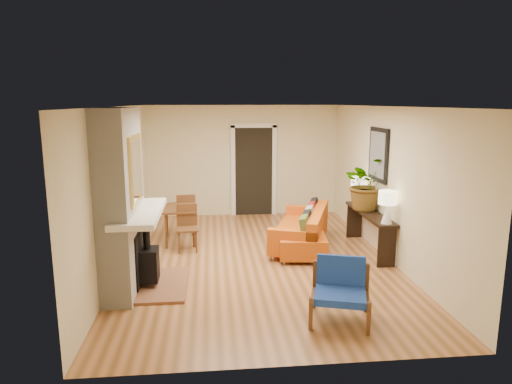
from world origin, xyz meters
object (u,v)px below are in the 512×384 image
ottoman (302,245)px  console_table (370,220)px  dining_table (183,214)px  blue_chair (340,287)px  lamp_near (387,203)px  sofa (304,229)px  lamp_far (359,187)px  houseplant (367,183)px

ottoman → console_table: console_table is taller
ottoman → dining_table: (-2.11, 1.19, 0.32)m
blue_chair → dining_table: bearing=122.0°
dining_table → lamp_near: (3.39, -1.69, 0.51)m
console_table → sofa: bearing=162.1°
lamp_far → dining_table: bearing=176.1°
sofa → console_table: size_ratio=1.16×
console_table → lamp_far: (0.00, 0.69, 0.49)m
sofa → dining_table: 2.34m
sofa → houseplant: bearing=-7.4°
blue_chair → console_table: 2.80m
lamp_near → lamp_far: size_ratio=1.00×
console_table → lamp_near: bearing=-90.0°
dining_table → houseplant: bearing=-11.7°
sofa → dining_table: bearing=166.3°
blue_chair → lamp_far: 3.48m
blue_chair → console_table: blue_chair is taller
dining_table → houseplant: (3.38, -0.70, 0.66)m
dining_table → sofa: bearing=-13.7°
console_table → houseplant: houseplant is taller
sofa → lamp_near: 1.75m
console_table → lamp_far: lamp_far is taller
ottoman → lamp_far: (1.28, 0.96, 0.83)m
sofa → dining_table: dining_table is taller
dining_table → console_table: dining_table is taller
dining_table → lamp_near: 3.82m
sofa → dining_table: (-2.27, 0.55, 0.21)m
blue_chair → dining_table: 4.03m
houseplant → lamp_near: bearing=-89.4°
ottoman → dining_table: 2.44m
dining_table → console_table: bearing=-15.1°
houseplant → dining_table: bearing=168.3°
lamp_near → lamp_far: 1.46m
lamp_far → houseplant: (-0.01, -0.47, 0.15)m
blue_chair → houseplant: 3.09m
dining_table → houseplant: houseplant is taller
console_table → blue_chair: bearing=-116.7°
ottoman → lamp_near: (1.28, -0.50, 0.83)m
console_table → dining_table: bearing=164.9°
ottoman → houseplant: (1.27, 0.49, 0.98)m
blue_chair → houseplant: (1.24, 2.71, 0.81)m
sofa → lamp_near: lamp_near is taller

